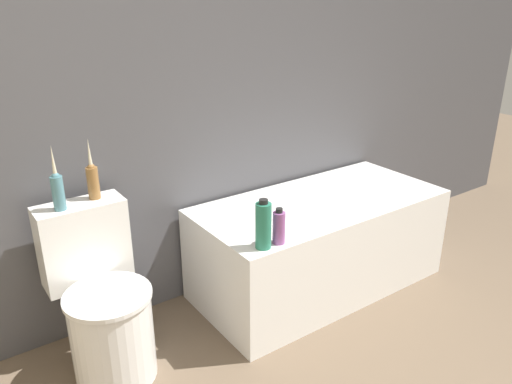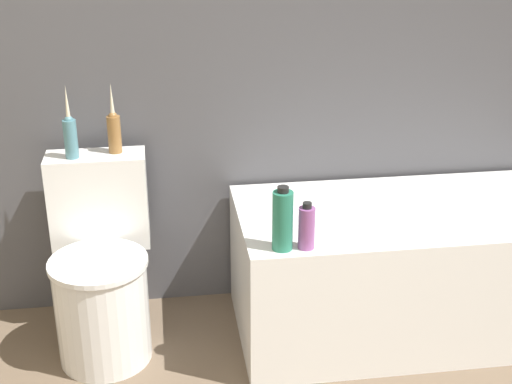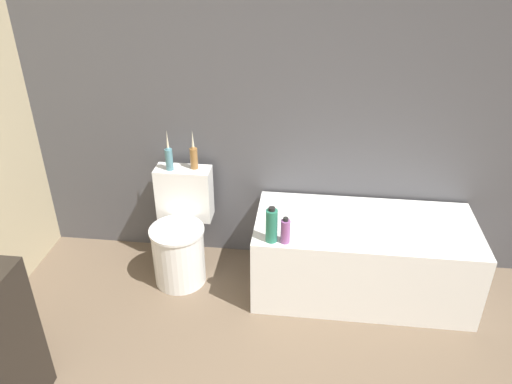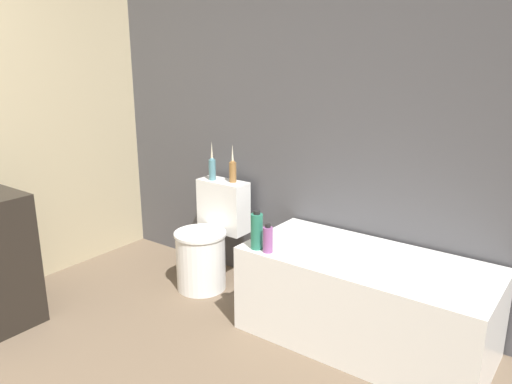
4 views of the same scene
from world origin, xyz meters
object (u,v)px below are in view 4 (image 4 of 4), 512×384
object	(u,v)px
toilet	(208,243)
shampoo_bottle_tall	(257,231)
bathtub	(365,300)
vase_gold	(212,167)
shampoo_bottle_short	(268,239)
vase_silver	(233,170)

from	to	relation	value
toilet	shampoo_bottle_tall	xyz separation A→B (m)	(0.65, -0.29, 0.32)
bathtub	shampoo_bottle_tall	distance (m)	0.74
vase_gold	shampoo_bottle_tall	xyz separation A→B (m)	(0.73, -0.45, -0.19)
bathtub	vase_gold	distance (m)	1.44
vase_gold	toilet	bearing A→B (deg)	-62.79
vase_gold	shampoo_bottle_short	world-z (taller)	vase_gold
vase_silver	shampoo_bottle_short	distance (m)	0.85
bathtub	shampoo_bottle_short	size ratio (longest dim) A/B	8.22
vase_silver	shampoo_bottle_short	bearing A→B (deg)	-37.02
shampoo_bottle_short	vase_silver	bearing A→B (deg)	142.98
vase_silver	shampoo_bottle_short	world-z (taller)	vase_silver
toilet	vase_silver	size ratio (longest dim) A/B	2.71
vase_silver	shampoo_bottle_tall	world-z (taller)	vase_silver
bathtub	shampoo_bottle_short	bearing A→B (deg)	-151.97
vase_gold	shampoo_bottle_short	size ratio (longest dim) A/B	1.65
vase_gold	shampoo_bottle_tall	distance (m)	0.88
toilet	shampoo_bottle_short	xyz separation A→B (m)	(0.73, -0.30, 0.29)
bathtub	shampoo_bottle_short	xyz separation A→B (m)	(-0.50, -0.27, 0.34)
toilet	shampoo_bottle_tall	distance (m)	0.78
bathtub	toilet	bearing A→B (deg)	178.54
vase_gold	vase_silver	world-z (taller)	vase_gold
toilet	shampoo_bottle_short	size ratio (longest dim) A/B	4.34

